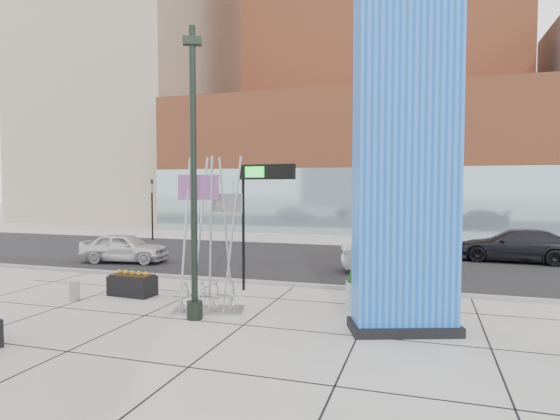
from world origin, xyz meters
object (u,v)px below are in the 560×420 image
(overhead_street_sign, at_px, (263,183))
(car_white_west, at_px, (124,248))
(concrete_bollard, at_px, (74,291))
(car_silver_mid, at_px, (394,256))
(public_art_sculpture, at_px, (209,271))
(blue_pylon, at_px, (406,160))
(lamp_post, at_px, (194,201))

(overhead_street_sign, xyz_separation_m, car_white_west, (-8.38, 3.78, -3.08))
(concrete_bollard, distance_m, car_silver_mid, 12.31)
(public_art_sculpture, bearing_deg, overhead_street_sign, 61.37)
(blue_pylon, bearing_deg, lamp_post, 166.63)
(lamp_post, relative_size, public_art_sculpture, 1.75)
(public_art_sculpture, xyz_separation_m, car_white_west, (-7.70, 6.65, -0.49))
(public_art_sculpture, bearing_deg, concrete_bollard, 166.02)
(lamp_post, xyz_separation_m, car_white_west, (-7.68, 7.51, -2.55))
(blue_pylon, height_order, car_white_west, blue_pylon)
(overhead_street_sign, relative_size, car_silver_mid, 1.00)
(blue_pylon, xyz_separation_m, lamp_post, (-5.55, -0.55, -1.05))
(blue_pylon, height_order, public_art_sculpture, blue_pylon)
(public_art_sculpture, bearing_deg, car_silver_mid, 42.89)
(car_silver_mid, bearing_deg, overhead_street_sign, 126.16)
(car_white_west, bearing_deg, concrete_bollard, -165.45)
(concrete_bollard, distance_m, overhead_street_sign, 7.07)
(lamp_post, bearing_deg, public_art_sculpture, 88.84)
(blue_pylon, height_order, lamp_post, blue_pylon)
(public_art_sculpture, relative_size, car_silver_mid, 1.03)
(blue_pylon, relative_size, public_art_sculpture, 1.97)
(car_silver_mid, bearing_deg, concrete_bollard, 115.94)
(lamp_post, xyz_separation_m, concrete_bollard, (-4.69, 0.75, -2.94))
(concrete_bollard, relative_size, car_silver_mid, 0.14)
(car_white_west, bearing_deg, lamp_post, -143.67)
(blue_pylon, relative_size, overhead_street_sign, 2.03)
(concrete_bollard, distance_m, car_white_west, 7.40)
(concrete_bollard, relative_size, car_white_west, 0.15)
(public_art_sculpture, distance_m, car_white_west, 10.18)
(lamp_post, height_order, overhead_street_sign, lamp_post)
(public_art_sculpture, height_order, concrete_bollard, public_art_sculpture)
(lamp_post, xyz_separation_m, overhead_street_sign, (0.70, 3.73, 0.53))
(public_art_sculpture, relative_size, car_white_west, 1.10)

